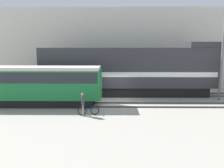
{
  "coord_description": "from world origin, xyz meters",
  "views": [
    {
      "loc": [
        -0.2,
        -20.26,
        5.09
      ],
      "look_at": [
        -0.42,
        -0.22,
        1.8
      ],
      "focal_mm": 35.0,
      "sensor_mm": 36.0,
      "label": 1
    }
  ],
  "objects_px": {
    "streetcar": "(37,83)",
    "freight_locomotive": "(129,71)",
    "person": "(83,102)",
    "utility_pole_left": "(222,61)",
    "bicycle": "(88,111)"
  },
  "relations": [
    {
      "from": "streetcar",
      "to": "utility_pole_left",
      "type": "xyz_separation_m",
      "value": [
        17.25,
        2.23,
        1.87
      ]
    },
    {
      "from": "person",
      "to": "utility_pole_left",
      "type": "bearing_deg",
      "value": 22.39
    },
    {
      "from": "streetcar",
      "to": "person",
      "type": "bearing_deg",
      "value": -34.15
    },
    {
      "from": "freight_locomotive",
      "to": "bicycle",
      "type": "xyz_separation_m",
      "value": [
        -3.53,
        -7.27,
        -2.34
      ]
    },
    {
      "from": "bicycle",
      "to": "streetcar",
      "type": "bearing_deg",
      "value": 150.01
    },
    {
      "from": "freight_locomotive",
      "to": "bicycle",
      "type": "relative_size",
      "value": 11.15
    },
    {
      "from": "person",
      "to": "utility_pole_left",
      "type": "relative_size",
      "value": 0.23
    },
    {
      "from": "freight_locomotive",
      "to": "person",
      "type": "xyz_separation_m",
      "value": [
        -3.92,
        -7.49,
        -1.6
      ]
    },
    {
      "from": "freight_locomotive",
      "to": "person",
      "type": "distance_m",
      "value": 8.61
    },
    {
      "from": "freight_locomotive",
      "to": "streetcar",
      "type": "relative_size",
      "value": 1.62
    },
    {
      "from": "person",
      "to": "streetcar",
      "type": "bearing_deg",
      "value": 145.85
    },
    {
      "from": "freight_locomotive",
      "to": "person",
      "type": "relative_size",
      "value": 10.4
    },
    {
      "from": "person",
      "to": "utility_pole_left",
      "type": "xyz_separation_m",
      "value": [
        12.78,
        5.26,
        2.79
      ]
    },
    {
      "from": "streetcar",
      "to": "freight_locomotive",
      "type": "bearing_deg",
      "value": 27.98
    },
    {
      "from": "streetcar",
      "to": "bicycle",
      "type": "xyz_separation_m",
      "value": [
        4.86,
        -2.81,
        -1.66
      ]
    }
  ]
}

